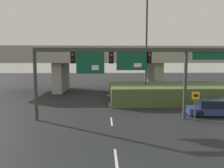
{
  "coord_description": "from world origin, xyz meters",
  "views": [
    {
      "loc": [
        -0.59,
        -6.6,
        4.97
      ],
      "look_at": [
        0.0,
        9.67,
        3.2
      ],
      "focal_mm": 35.0,
      "sensor_mm": 36.0,
      "label": 1
    }
  ],
  "objects_px": {
    "signal_gantry": "(125,62)",
    "speed_limit_sign": "(195,102)",
    "parked_sedan_near_right": "(214,108)",
    "highway_light_pole_near": "(146,39)"
  },
  "relations": [
    {
      "from": "signal_gantry",
      "to": "speed_limit_sign",
      "type": "xyz_separation_m",
      "value": [
        5.52,
        -1.1,
        -3.21
      ]
    },
    {
      "from": "speed_limit_sign",
      "to": "parked_sedan_near_right",
      "type": "relative_size",
      "value": 0.51
    },
    {
      "from": "signal_gantry",
      "to": "speed_limit_sign",
      "type": "relative_size",
      "value": 6.45
    },
    {
      "from": "highway_light_pole_near",
      "to": "parked_sedan_near_right",
      "type": "distance_m",
      "value": 11.32
    },
    {
      "from": "highway_light_pole_near",
      "to": "signal_gantry",
      "type": "bearing_deg",
      "value": -111.32
    },
    {
      "from": "speed_limit_sign",
      "to": "highway_light_pole_near",
      "type": "distance_m",
      "value": 11.61
    },
    {
      "from": "signal_gantry",
      "to": "highway_light_pole_near",
      "type": "height_order",
      "value": "highway_light_pole_near"
    },
    {
      "from": "parked_sedan_near_right",
      "to": "speed_limit_sign",
      "type": "bearing_deg",
      "value": -134.63
    },
    {
      "from": "speed_limit_sign",
      "to": "parked_sedan_near_right",
      "type": "height_order",
      "value": "speed_limit_sign"
    },
    {
      "from": "signal_gantry",
      "to": "parked_sedan_near_right",
      "type": "distance_m",
      "value": 9.2
    }
  ]
}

